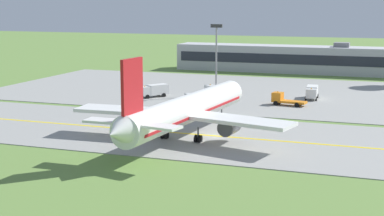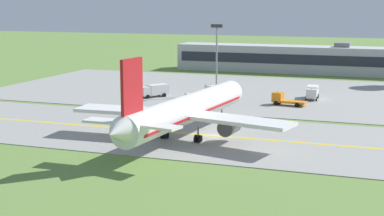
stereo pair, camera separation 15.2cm
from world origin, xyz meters
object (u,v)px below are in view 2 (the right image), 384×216
Objects in this scene: airplane_lead at (186,110)px; service_truck_pushback at (205,91)px; service_truck_baggage at (154,90)px; service_truck_catering at (312,92)px; service_truck_fuel at (284,99)px; apron_light_mast at (217,51)px.

airplane_lead reaches higher than service_truck_pushback.
service_truck_pushback is at bearing 103.93° from airplane_lead.
service_truck_pushback is (9.62, 3.98, -0.35)m from service_truck_baggage.
service_truck_catering is at bearing 73.21° from airplane_lead.
service_truck_fuel is 18.81m from apron_light_mast.
service_truck_catering is 21.01m from apron_light_mast.
service_truck_baggage is 0.99× the size of service_truck_catering.
apron_light_mast is (-15.44, 6.98, 8.14)m from service_truck_fuel.
service_truck_baggage is at bearing -157.50° from service_truck_pushback.
service_truck_catering is 1.00× the size of service_truck_pushback.
service_truck_baggage is 0.41× the size of apron_light_mast.
airplane_lead is 36.93m from service_truck_pushback.
apron_light_mast reaches higher than service_truck_baggage.
service_truck_catering is at bearing 5.26° from apron_light_mast.
service_truck_pushback is at bearing 165.60° from service_truck_fuel.
airplane_lead is at bearing -59.79° from service_truck_baggage.
service_truck_catering is at bearing 65.60° from service_truck_fuel.
service_truck_fuel is at bearing -24.33° from apron_light_mast.
service_truck_catering reaches higher than service_truck_fuel.
service_truck_catering is (3.98, 8.77, 0.35)m from service_truck_fuel.
service_truck_catering is at bearing 11.88° from service_truck_pushback.
airplane_lead is at bearing -76.07° from service_truck_pushback.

